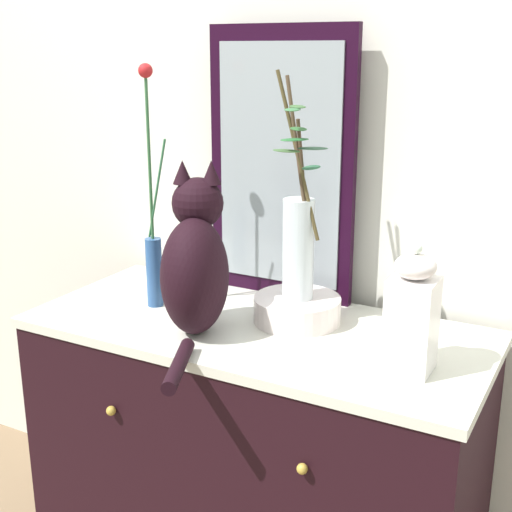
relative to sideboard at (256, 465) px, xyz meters
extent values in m
cube|color=silver|center=(0.00, 0.34, 0.90)|extent=(4.40, 0.08, 2.60)
cube|color=black|center=(0.00, 0.00, -0.01)|extent=(1.13, 0.51, 0.78)
cube|color=silver|center=(0.00, 0.00, 0.39)|extent=(1.15, 0.52, 0.02)
sphere|color=#B79338|center=(-0.25, -0.27, 0.22)|extent=(0.02, 0.02, 0.02)
sphere|color=#B79338|center=(0.25, -0.27, 0.22)|extent=(0.02, 0.02, 0.02)
cube|color=black|center=(-0.05, 0.24, 0.76)|extent=(0.42, 0.03, 0.73)
cube|color=gray|center=(-0.05, 0.23, 0.76)|extent=(0.35, 0.01, 0.64)
ellipsoid|color=black|center=(-0.11, -0.10, 0.54)|extent=(0.24, 0.28, 0.28)
sphere|color=black|center=(-0.14, -0.05, 0.71)|extent=(0.13, 0.13, 0.13)
cone|color=black|center=(-0.17, -0.06, 0.78)|extent=(0.05, 0.05, 0.06)
cone|color=black|center=(-0.10, -0.03, 0.78)|extent=(0.05, 0.05, 0.06)
cylinder|color=black|center=(-0.02, -0.31, 0.42)|extent=(0.12, 0.21, 0.03)
cylinder|color=#2B4F86|center=(-0.30, -0.01, 0.49)|extent=(0.04, 0.04, 0.19)
cylinder|color=#305D36|center=(-0.30, -0.01, 0.79)|extent=(0.01, 0.01, 0.41)
sphere|color=#AD1B1E|center=(-0.30, -0.01, 1.01)|extent=(0.04, 0.04, 0.04)
cylinder|color=#306640|center=(-0.28, -0.01, 0.72)|extent=(0.07, 0.01, 0.26)
cylinder|color=silver|center=(0.08, 0.07, 0.43)|extent=(0.22, 0.22, 0.06)
cylinder|color=silver|center=(0.08, 0.07, 0.59)|extent=(0.08, 0.08, 0.25)
cylinder|color=#4F3C2A|center=(0.08, 0.06, 0.81)|extent=(0.07, 0.02, 0.39)
ellipsoid|color=#37562E|center=(0.08, 0.00, 0.84)|extent=(0.07, 0.04, 0.01)
ellipsoid|color=#2E5F2E|center=(0.10, 0.01, 0.89)|extent=(0.07, 0.08, 0.01)
ellipsoid|color=#32542C|center=(0.10, 0.01, 0.94)|extent=(0.07, 0.08, 0.01)
cylinder|color=#4B3F22|center=(0.08, 0.06, 0.82)|extent=(0.11, 0.03, 0.40)
ellipsoid|color=#296532|center=(0.10, 0.00, 0.87)|extent=(0.07, 0.08, 0.01)
ellipsoid|color=#306138|center=(0.10, -0.02, 0.94)|extent=(0.06, 0.08, 0.01)
cylinder|color=#473424|center=(0.09, 0.06, 0.76)|extent=(0.03, 0.04, 0.29)
ellipsoid|color=#295E3D|center=(0.11, 0.06, 0.80)|extent=(0.04, 0.07, 0.01)
ellipsoid|color=#32563E|center=(0.13, 0.03, 0.85)|extent=(0.08, 0.06, 0.01)
cube|color=white|center=(0.41, -0.07, 0.50)|extent=(0.10, 0.10, 0.21)
ellipsoid|color=white|center=(0.41, -0.07, 0.63)|extent=(0.09, 0.09, 0.05)
sphere|color=white|center=(0.41, -0.07, 0.67)|extent=(0.02, 0.02, 0.02)
camera|label=1|loc=(0.77, -1.42, 1.06)|focal=48.76mm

